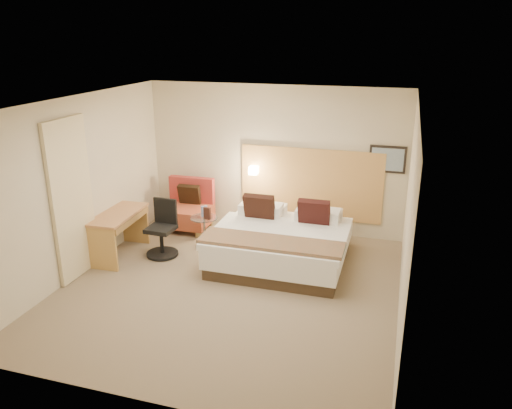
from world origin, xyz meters
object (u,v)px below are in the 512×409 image
(lounge_chair, at_px, (188,209))
(side_table, at_px, (204,230))
(desk, at_px, (120,222))
(bed, at_px, (282,242))
(desk_chair, at_px, (163,233))

(lounge_chair, height_order, side_table, lounge_chair)
(desk, bearing_deg, side_table, 33.00)
(bed, bearing_deg, desk_chair, -170.70)
(lounge_chair, height_order, desk_chair, desk_chair)
(bed, xyz_separation_m, desk, (-2.63, -0.56, 0.26))
(bed, xyz_separation_m, side_table, (-1.44, 0.21, -0.04))
(desk_chair, bearing_deg, desk, -160.03)
(bed, bearing_deg, desk, -167.96)
(desk, xyz_separation_m, desk_chair, (0.65, 0.24, -0.21))
(desk, bearing_deg, desk_chair, 19.97)
(lounge_chair, xyz_separation_m, desk_chair, (0.10, -1.24, 0.01))
(side_table, height_order, desk, desk)
(bed, distance_m, desk_chair, 2.00)
(bed, height_order, lounge_chair, bed)
(lounge_chair, xyz_separation_m, side_table, (0.63, -0.70, -0.08))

